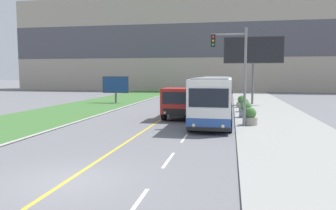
{
  "coord_description": "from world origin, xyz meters",
  "views": [
    {
      "loc": [
        5.17,
        -9.49,
        3.47
      ],
      "look_at": [
        1.1,
        11.65,
        1.4
      ],
      "focal_mm": 35.0,
      "sensor_mm": 36.0,
      "label": 1
    }
  ],
  "objects": [
    {
      "name": "traffic_light_mast",
      "position": [
        5.43,
        12.09,
        4.04
      ],
      "size": [
        2.28,
        0.32,
        6.38
      ],
      "color": "slate",
      "rests_on": "ground_plane"
    },
    {
      "name": "apartment_block_background",
      "position": [
        0.0,
        58.28,
        9.4
      ],
      "size": [
        80.0,
        8.04,
        18.8
      ],
      "color": "#A89E8E",
      "rests_on": "ground_plane"
    },
    {
      "name": "car_distant",
      "position": [
        4.11,
        35.28,
        0.69
      ],
      "size": [
        1.8,
        4.3,
        1.45
      ],
      "color": "black",
      "rests_on": "ground_plane"
    },
    {
      "name": "planter_round_second",
      "position": [
        6.36,
        16.49,
        0.62
      ],
      "size": [
        1.03,
        1.03,
        1.23
      ],
      "color": "gray",
      "rests_on": "sidewalk_right"
    },
    {
      "name": "city_bus",
      "position": [
        3.96,
        14.8,
        1.63
      ],
      "size": [
        2.65,
        12.48,
        3.21
      ],
      "color": "white",
      "rests_on": "ground_plane"
    },
    {
      "name": "planter_round_far",
      "position": [
        6.28,
        24.26,
        0.6
      ],
      "size": [
        1.06,
        1.06,
        1.19
      ],
      "color": "gray",
      "rests_on": "sidewalk_right"
    },
    {
      "name": "billboard_small",
      "position": [
        -8.2,
        27.26,
        2.09
      ],
      "size": [
        3.18,
        0.24,
        3.14
      ],
      "color": "#59595B",
      "rests_on": "ground_plane"
    },
    {
      "name": "lane_marking_centre",
      "position": [
        0.35,
        1.88,
        0.0
      ],
      "size": [
        2.88,
        140.0,
        0.01
      ],
      "color": "gold",
      "rests_on": "ground_plane"
    },
    {
      "name": "planter_round_near",
      "position": [
        6.45,
        12.6,
        0.6
      ],
      "size": [
        0.97,
        0.97,
        1.17
      ],
      "color": "gray",
      "rests_on": "sidewalk_right"
    },
    {
      "name": "billboard_large",
      "position": [
        7.54,
        28.1,
        5.83
      ],
      "size": [
        6.48,
        0.24,
        7.52
      ],
      "color": "#59595B",
      "rests_on": "ground_plane"
    },
    {
      "name": "ground_plane",
      "position": [
        0.0,
        0.0,
        0.0
      ],
      "size": [
        300.0,
        300.0,
        0.0
      ],
      "primitive_type": "plane",
      "color": "slate"
    },
    {
      "name": "planter_round_third",
      "position": [
        6.39,
        20.37,
        0.61
      ],
      "size": [
        0.97,
        0.97,
        1.2
      ],
      "color": "gray",
      "rests_on": "sidewalk_right"
    },
    {
      "name": "dump_truck",
      "position": [
        1.43,
        15.31,
        1.23
      ],
      "size": [
        2.55,
        6.47,
        2.39
      ],
      "color": "black",
      "rests_on": "ground_plane"
    }
  ]
}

